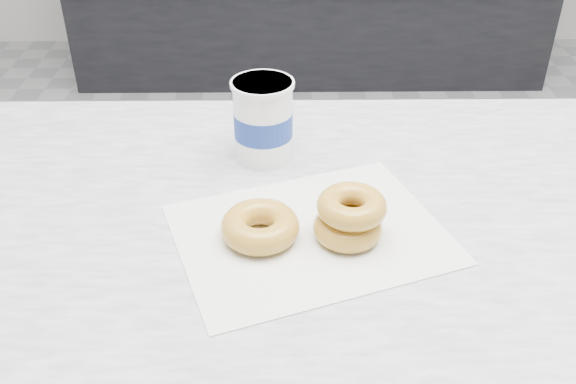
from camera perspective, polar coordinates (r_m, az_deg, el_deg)
name	(u,v)px	position (r m, az deg, el deg)	size (l,w,h in m)	color
ground	(336,349)	(1.92, 4.32, -13.78)	(5.00, 5.00, 0.00)	#979799
wax_paper	(310,234)	(0.84, 2.00, -3.74)	(0.34, 0.26, 0.00)	silver
donut_single	(260,226)	(0.82, -2.49, -3.07)	(0.10, 0.10, 0.04)	gold
donut_stack	(350,217)	(0.82, 5.50, -2.22)	(0.11, 0.11, 0.06)	gold
coffee_cup	(263,120)	(0.97, -2.22, 6.44)	(0.12, 0.12, 0.13)	white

